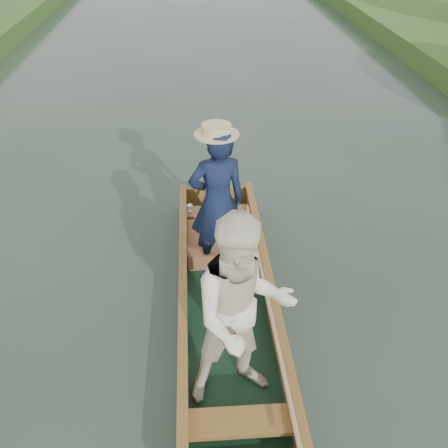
{
  "coord_description": "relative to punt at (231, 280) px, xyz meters",
  "views": [
    {
      "loc": [
        -0.33,
        -4.29,
        4.22
      ],
      "look_at": [
        0.0,
        0.6,
        0.95
      ],
      "focal_mm": 40.0,
      "sensor_mm": 36.0,
      "label": 1
    }
  ],
  "objects": [
    {
      "name": "punt",
      "position": [
        0.0,
        0.0,
        0.0
      ],
      "size": [
        1.17,
        5.0,
        2.12
      ],
      "color": "black",
      "rests_on": "ground"
    },
    {
      "name": "ground",
      "position": [
        -0.01,
        0.24,
        -0.8
      ],
      "size": [
        120.0,
        120.0,
        0.0
      ],
      "primitive_type": "plane",
      "color": "#283D30",
      "rests_on": "ground"
    }
  ]
}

